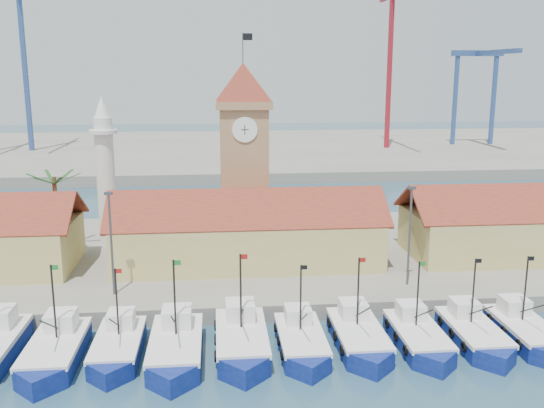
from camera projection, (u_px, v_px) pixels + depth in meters
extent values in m
plane|color=#1E3F52|center=(264.00, 371.00, 42.13)|extent=(400.00, 400.00, 0.00)
cube|color=gray|center=(246.00, 257.00, 65.29)|extent=(140.00, 32.00, 1.50)
cube|color=gray|center=(228.00, 151.00, 148.83)|extent=(240.00, 80.00, 2.00)
cube|color=navy|center=(56.00, 354.00, 43.42)|extent=(3.54, 8.01, 1.82)
cube|color=navy|center=(41.00, 382.00, 39.52)|extent=(3.54, 3.54, 1.82)
cube|color=silver|center=(55.00, 343.00, 43.22)|extent=(3.61, 8.24, 0.35)
cube|color=silver|center=(61.00, 321.00, 44.99)|extent=(2.13, 2.23, 1.42)
cylinder|color=black|center=(54.00, 303.00, 43.10)|extent=(0.14, 0.14, 5.67)
cube|color=#197226|center=(55.00, 267.00, 42.55)|extent=(0.51, 0.02, 0.35)
cube|color=navy|center=(119.00, 350.00, 44.26)|extent=(3.27, 7.39, 1.68)
cube|color=navy|center=(110.00, 374.00, 40.67)|extent=(3.27, 3.27, 1.68)
cube|color=silver|center=(118.00, 339.00, 44.08)|extent=(3.33, 7.60, 0.33)
cube|color=silver|center=(121.00, 319.00, 45.71)|extent=(1.96, 2.05, 1.31)
cylinder|color=black|center=(117.00, 303.00, 43.97)|extent=(0.13, 0.13, 5.23)
cube|color=#A5140F|center=(118.00, 271.00, 43.46)|extent=(0.47, 0.02, 0.33)
cube|color=navy|center=(176.00, 351.00, 43.89)|extent=(3.64, 8.23, 1.87)
cube|color=navy|center=(172.00, 379.00, 39.89)|extent=(3.64, 3.64, 1.87)
cube|color=silver|center=(176.00, 339.00, 43.69)|extent=(3.71, 8.46, 0.36)
cube|color=silver|center=(177.00, 317.00, 45.51)|extent=(2.18, 2.29, 1.46)
cylinder|color=black|center=(175.00, 299.00, 43.56)|extent=(0.15, 0.15, 5.82)
cube|color=#197226|center=(177.00, 263.00, 43.00)|extent=(0.52, 0.02, 0.36)
cube|color=navy|center=(242.00, 344.00, 45.03)|extent=(3.68, 8.32, 1.89)
cube|color=navy|center=(244.00, 371.00, 40.99)|extent=(3.68, 3.68, 1.89)
cube|color=silver|center=(241.00, 332.00, 44.83)|extent=(3.75, 8.55, 0.37)
cube|color=silver|center=(240.00, 311.00, 46.67)|extent=(2.21, 2.31, 1.47)
cylinder|color=black|center=(241.00, 292.00, 44.70)|extent=(0.15, 0.15, 5.88)
cube|color=#A5140F|center=(244.00, 257.00, 44.13)|extent=(0.53, 0.02, 0.37)
cube|color=navy|center=(301.00, 344.00, 45.08)|extent=(3.26, 7.38, 1.68)
cube|color=navy|center=(309.00, 368.00, 41.50)|extent=(3.26, 3.26, 1.68)
cube|color=silver|center=(301.00, 334.00, 44.90)|extent=(3.33, 7.59, 0.33)
cube|color=silver|center=(298.00, 315.00, 46.53)|extent=(1.96, 2.05, 1.30)
cylinder|color=black|center=(301.00, 299.00, 44.79)|extent=(0.13, 0.13, 5.22)
cube|color=black|center=(304.00, 267.00, 44.29)|extent=(0.47, 0.02, 0.33)
cube|color=navy|center=(358.00, 340.00, 45.81)|extent=(3.43, 7.75, 1.76)
cube|color=navy|center=(371.00, 364.00, 42.04)|extent=(3.42, 3.42, 1.76)
cube|color=silver|center=(358.00, 329.00, 45.62)|extent=(3.49, 7.97, 0.34)
cube|color=silver|center=(353.00, 309.00, 47.33)|extent=(2.06, 2.15, 1.37)
cylinder|color=black|center=(358.00, 292.00, 45.50)|extent=(0.14, 0.14, 5.48)
cube|color=#A5140F|center=(362.00, 260.00, 44.97)|extent=(0.49, 0.02, 0.34)
cube|color=navy|center=(417.00, 340.00, 45.82)|extent=(3.28, 7.41, 1.68)
cube|color=navy|center=(435.00, 363.00, 42.21)|extent=(3.27, 3.27, 1.68)
cube|color=silver|center=(418.00, 330.00, 45.63)|extent=(3.34, 7.62, 0.33)
cube|color=silver|center=(411.00, 311.00, 47.27)|extent=(1.97, 2.06, 1.31)
cylinder|color=black|center=(418.00, 295.00, 45.52)|extent=(0.13, 0.13, 5.24)
cube|color=#197226|center=(422.00, 264.00, 45.02)|extent=(0.47, 0.02, 0.33)
cube|color=navy|center=(473.00, 337.00, 46.36)|extent=(3.30, 7.47, 1.70)
cube|color=navy|center=(495.00, 360.00, 42.73)|extent=(3.30, 3.30, 1.70)
cube|color=silver|center=(473.00, 327.00, 46.18)|extent=(3.37, 7.68, 0.33)
cube|color=silver|center=(464.00, 308.00, 47.83)|extent=(1.98, 2.07, 1.32)
cylinder|color=black|center=(473.00, 292.00, 46.06)|extent=(0.13, 0.13, 5.28)
cube|color=black|center=(479.00, 261.00, 45.55)|extent=(0.47, 0.02, 0.33)
cube|color=navy|center=(524.00, 334.00, 46.77)|extent=(3.33, 7.53, 1.71)
cube|color=silver|center=(525.00, 324.00, 46.58)|extent=(3.39, 7.74, 0.33)
cube|color=silver|center=(514.00, 306.00, 48.24)|extent=(2.00, 2.09, 1.33)
cylinder|color=black|center=(525.00, 289.00, 46.47)|extent=(0.13, 0.13, 5.32)
cube|color=black|center=(531.00, 258.00, 45.95)|extent=(0.48, 0.02, 0.33)
cube|color=tan|center=(248.00, 240.00, 60.75)|extent=(26.00, 10.00, 4.50)
cube|color=#973826|center=(249.00, 209.00, 57.51)|extent=(27.04, 5.13, 3.21)
cube|color=#973826|center=(246.00, 199.00, 62.37)|extent=(27.04, 5.13, 3.21)
cube|color=#973826|center=(542.00, 193.00, 65.30)|extent=(31.20, 5.13, 3.21)
cube|color=#9D7250|center=(244.00, 178.00, 65.45)|extent=(5.00, 5.00, 15.00)
cube|color=#9D7250|center=(243.00, 105.00, 63.74)|extent=(5.80, 5.80, 0.80)
pyramid|color=#973826|center=(243.00, 82.00, 63.24)|extent=(5.80, 5.80, 4.00)
cylinder|color=white|center=(245.00, 130.00, 61.78)|extent=(2.60, 0.15, 2.60)
cube|color=black|center=(245.00, 130.00, 61.70)|extent=(0.08, 0.02, 1.00)
cube|color=black|center=(245.00, 130.00, 61.70)|extent=(0.80, 0.02, 0.08)
cylinder|color=#3F3F44|center=(243.00, 48.00, 62.48)|extent=(0.10, 0.10, 3.00)
cube|color=black|center=(248.00, 37.00, 62.29)|extent=(1.00, 0.03, 0.70)
cylinder|color=silver|center=(106.00, 182.00, 66.13)|extent=(2.00, 2.00, 14.00)
cylinder|color=silver|center=(103.00, 132.00, 64.94)|extent=(3.00, 3.00, 0.40)
cone|color=silver|center=(102.00, 107.00, 64.37)|extent=(1.80, 1.80, 2.40)
cylinder|color=brown|center=(57.00, 214.00, 64.38)|extent=(0.44, 0.44, 8.00)
cube|color=#1C521F|center=(68.00, 178.00, 63.68)|extent=(2.80, 0.35, 1.18)
cube|color=#1C521F|center=(64.00, 177.00, 64.80)|extent=(1.71, 2.60, 1.18)
cube|color=#1C521F|center=(50.00, 177.00, 64.67)|extent=(1.71, 2.60, 1.18)
cube|color=#1C521F|center=(40.00, 179.00, 63.42)|extent=(2.80, 0.35, 1.18)
cube|color=#1C521F|center=(44.00, 181.00, 62.31)|extent=(1.71, 2.60, 1.18)
cube|color=#1C521F|center=(58.00, 181.00, 62.44)|extent=(1.71, 2.60, 1.18)
cylinder|color=#3F3F44|center=(111.00, 244.00, 51.39)|extent=(0.20, 0.20, 9.00)
cube|color=#3F3F44|center=(108.00, 193.00, 50.44)|extent=(0.70, 0.25, 0.25)
cylinder|color=#3F3F44|center=(409.00, 236.00, 53.77)|extent=(0.20, 0.20, 9.00)
cube|color=#3F3F44|center=(412.00, 188.00, 52.82)|extent=(0.70, 0.25, 0.25)
cube|color=#2C4987|center=(25.00, 71.00, 138.53)|extent=(1.00, 1.00, 36.24)
cube|color=maroon|center=(389.00, 72.00, 143.37)|extent=(1.00, 1.00, 36.06)
cube|color=#2C4987|center=(455.00, 100.00, 151.45)|extent=(0.90, 0.90, 22.00)
cube|color=#2C4987|center=(493.00, 100.00, 152.37)|extent=(0.90, 0.90, 22.00)
cube|color=#2C4987|center=(478.00, 53.00, 149.42)|extent=(13.00, 1.40, 1.40)
cube|color=#2C4987|center=(496.00, 52.00, 139.70)|extent=(1.40, 22.00, 1.00)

